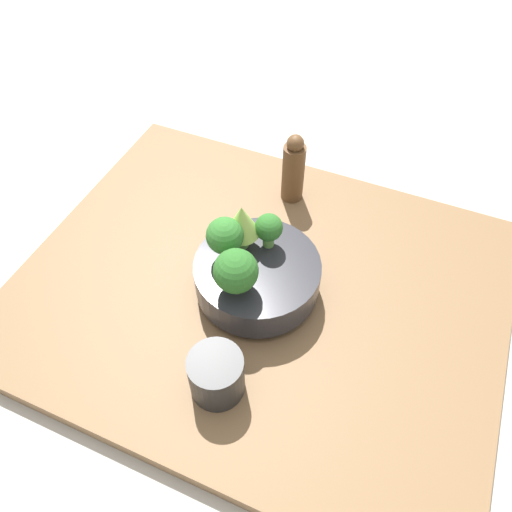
# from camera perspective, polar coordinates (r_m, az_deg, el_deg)

# --- Properties ---
(ground_plane) EXTENTS (6.00, 6.00, 0.00)m
(ground_plane) POSITION_cam_1_polar(r_m,az_deg,el_deg) (0.89, 0.45, -4.51)
(ground_plane) COLOR #ADA89E
(table) EXTENTS (0.81, 0.65, 0.03)m
(table) POSITION_cam_1_polar(r_m,az_deg,el_deg) (0.87, 0.45, -3.92)
(table) COLOR brown
(table) RESTS_ON ground_plane
(bowl) EXTENTS (0.21, 0.21, 0.07)m
(bowl) POSITION_cam_1_polar(r_m,az_deg,el_deg) (0.82, 0.00, -2.21)
(bowl) COLOR #28282D
(bowl) RESTS_ON table
(broccoli_floret_left) EXTENTS (0.06, 0.06, 0.08)m
(broccoli_floret_left) POSITION_cam_1_polar(r_m,az_deg,el_deg) (0.77, -3.59, 2.23)
(broccoli_floret_left) COLOR #609347
(broccoli_floret_left) RESTS_ON bowl
(broccoli_floret_front) EXTENTS (0.07, 0.07, 0.08)m
(broccoli_floret_front) POSITION_cam_1_polar(r_m,az_deg,el_deg) (0.73, -2.33, -1.77)
(broccoli_floret_front) COLOR #6BA34C
(broccoli_floret_front) RESTS_ON bowl
(broccoli_floret_back) EXTENTS (0.05, 0.05, 0.06)m
(broccoli_floret_back) POSITION_cam_1_polar(r_m,az_deg,el_deg) (0.80, 1.39, 3.19)
(broccoli_floret_back) COLOR #6BA34C
(broccoli_floret_back) RESTS_ON bowl
(romanesco_piece_far) EXTENTS (0.06, 0.06, 0.09)m
(romanesco_piece_far) POSITION_cam_1_polar(r_m,az_deg,el_deg) (0.78, -1.63, 3.95)
(romanesco_piece_far) COLOR #609347
(romanesco_piece_far) RESTS_ON bowl
(cup) EXTENTS (0.08, 0.08, 0.08)m
(cup) POSITION_cam_1_polar(r_m,az_deg,el_deg) (0.73, -4.54, -13.40)
(cup) COLOR black
(cup) RESTS_ON table
(pepper_mill) EXTENTS (0.04, 0.04, 0.15)m
(pepper_mill) POSITION_cam_1_polar(r_m,az_deg,el_deg) (0.96, 4.30, 9.85)
(pepper_mill) COLOR brown
(pepper_mill) RESTS_ON table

